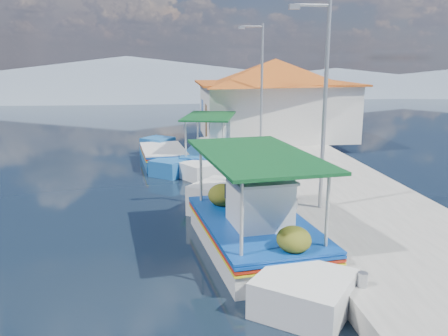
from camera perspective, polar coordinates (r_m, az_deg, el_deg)
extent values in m
plane|color=black|center=(12.15, -6.71, -10.79)|extent=(160.00, 160.00, 0.00)
cube|color=#AFACA4|center=(18.69, 11.45, -1.51)|extent=(5.00, 44.00, 0.50)
cylinder|color=#A5A8AD|center=(9.92, 16.54, -12.91)|extent=(0.20, 0.20, 0.30)
cylinder|color=#A5A8AD|center=(14.30, 8.57, -4.32)|extent=(0.20, 0.20, 0.30)
cylinder|color=#A5A8AD|center=(19.94, 3.95, 0.84)|extent=(0.20, 0.20, 0.30)
cylinder|color=#A5A8AD|center=(25.74, 1.39, 3.70)|extent=(0.20, 0.20, 0.30)
cube|color=white|center=(12.42, 3.73, -8.94)|extent=(3.08, 5.13, 1.06)
cube|color=white|center=(15.40, 3.06, -3.95)|extent=(2.48, 2.48, 1.17)
cube|color=white|center=(9.62, 4.83, -15.96)|extent=(2.41, 2.41, 1.01)
cube|color=#0B3D97|center=(12.24, 3.77, -6.81)|extent=(3.17, 5.29, 0.07)
cube|color=#B7220F|center=(12.27, 3.76, -7.20)|extent=(3.17, 5.29, 0.06)
cube|color=yellow|center=(12.30, 3.76, -7.54)|extent=(3.17, 5.29, 0.04)
cube|color=#0B3D97|center=(12.22, 3.77, -6.46)|extent=(3.19, 5.24, 0.06)
cube|color=brown|center=(12.23, 3.77, -6.61)|extent=(2.87, 5.01, 0.06)
cube|color=white|center=(11.71, 3.91, -4.34)|extent=(1.53, 1.62, 1.23)
cube|color=silver|center=(11.54, 3.96, -1.32)|extent=(1.67, 1.75, 0.07)
cylinder|color=beige|center=(13.90, -0.70, -0.28)|extent=(0.08, 0.08, 1.79)
cylinder|color=beige|center=(14.01, 7.37, -0.29)|extent=(0.08, 0.08, 1.79)
cylinder|color=beige|center=(9.99, -1.14, -5.77)|extent=(0.08, 0.08, 1.79)
cylinder|color=beige|center=(10.13, 10.10, -5.70)|extent=(0.08, 0.08, 1.79)
cube|color=#0E471E|center=(11.74, 3.90, 1.62)|extent=(3.20, 5.15, 0.08)
ellipsoid|color=#445015|center=(13.60, 1.53, -3.11)|extent=(0.85, 0.93, 0.64)
ellipsoid|color=#445015|center=(14.18, 4.65, -2.66)|extent=(0.72, 0.79, 0.54)
ellipsoid|color=#445015|center=(10.27, 5.71, -8.92)|extent=(0.76, 0.84, 0.57)
sphere|color=red|center=(12.73, 8.69, -1.98)|extent=(0.45, 0.45, 0.45)
cube|color=white|center=(21.93, -1.78, 0.86)|extent=(2.85, 4.13, 0.96)
cube|color=white|center=(24.26, -3.74, 2.34)|extent=(2.00, 2.00, 1.06)
cube|color=white|center=(19.69, 0.56, -0.57)|extent=(1.95, 1.95, 0.91)
cube|color=#0B3D97|center=(21.84, -1.78, 2.01)|extent=(2.94, 4.26, 0.06)
cube|color=#B7220F|center=(21.85, -1.78, 1.80)|extent=(2.94, 4.26, 0.05)
cube|color=yellow|center=(21.87, -1.78, 1.62)|extent=(2.94, 4.26, 0.04)
cube|color=#1C5FA9|center=(21.83, -1.79, 2.19)|extent=(2.95, 4.23, 0.05)
cube|color=brown|center=(21.83, -1.78, 2.11)|extent=(2.68, 4.02, 0.05)
cylinder|color=beige|center=(22.94, -5.01, 4.66)|extent=(0.07, 0.07, 1.62)
cylinder|color=beige|center=(23.43, -1.19, 4.89)|extent=(0.07, 0.07, 1.62)
cylinder|color=beige|center=(19.96, -2.51, 3.41)|extent=(0.07, 0.07, 1.62)
cylinder|color=beige|center=(20.51, 1.79, 3.68)|extent=(0.07, 0.07, 1.62)
cube|color=#0E471E|center=(21.58, -1.82, 6.33)|extent=(2.95, 4.16, 0.07)
cube|color=#1C5FA9|center=(22.42, -7.40, 1.05)|extent=(2.26, 3.72, 0.98)
cube|color=#1C5FA9|center=(24.69, -6.78, 2.49)|extent=(1.88, 1.88, 1.09)
cube|color=#1C5FA9|center=(20.21, -8.15, -0.33)|extent=(1.83, 1.83, 0.93)
cube|color=#0B3D97|center=(22.33, -7.44, 2.19)|extent=(2.32, 3.83, 0.06)
cube|color=#B7220F|center=(22.34, -7.43, 1.98)|extent=(2.32, 3.83, 0.05)
cube|color=yellow|center=(22.36, -7.42, 1.80)|extent=(2.32, 3.83, 0.04)
cube|color=white|center=(22.31, -7.44, 2.37)|extent=(2.34, 3.80, 0.05)
cube|color=brown|center=(22.32, -7.44, 2.29)|extent=(2.10, 3.63, 0.05)
cube|color=silver|center=(26.99, 6.17, 6.96)|extent=(8.00, 6.00, 3.00)
cube|color=#BF5D1A|center=(26.86, 6.25, 10.25)|extent=(8.64, 6.48, 0.10)
pyramid|color=#BF5D1A|center=(26.84, 6.28, 11.63)|extent=(10.49, 10.49, 1.40)
cube|color=brown|center=(25.43, -2.14, 5.51)|extent=(0.06, 1.00, 2.00)
cube|color=#0B3D97|center=(27.83, -2.61, 7.42)|extent=(0.06, 1.20, 0.90)
cylinder|color=#A5A8AD|center=(13.96, 12.17, 7.08)|extent=(0.12, 0.12, 6.00)
cylinder|color=#A5A8AD|center=(13.80, 10.70, 18.95)|extent=(1.00, 0.08, 0.08)
cube|color=#A5A8AD|center=(13.65, 8.58, 18.88)|extent=(0.30, 0.14, 0.14)
cylinder|color=#A5A8AD|center=(22.62, 4.61, 9.60)|extent=(0.12, 0.12, 6.00)
cylinder|color=#A5A8AD|center=(22.52, 3.45, 16.86)|extent=(1.00, 0.08, 0.08)
cube|color=#A5A8AD|center=(22.43, 2.13, 16.76)|extent=(0.30, 0.14, 0.14)
cone|color=slate|center=(67.33, -11.67, 10.90)|extent=(96.00, 96.00, 5.50)
cone|color=slate|center=(71.68, 13.44, 10.26)|extent=(76.80, 76.80, 3.80)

